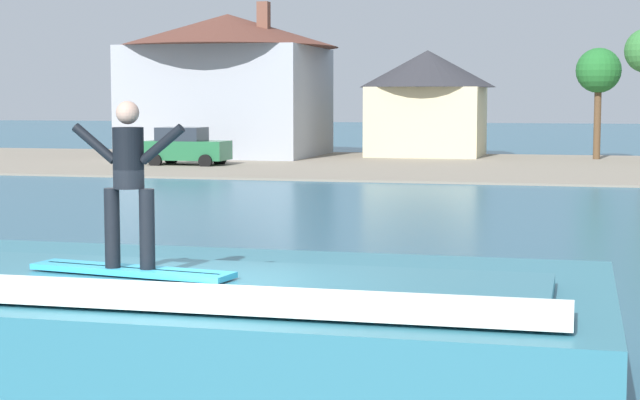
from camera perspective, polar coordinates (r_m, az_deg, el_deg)
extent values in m
cube|color=teal|center=(11.79, -5.26, -7.30)|extent=(8.37, 4.74, 1.25)
cube|color=teal|center=(11.10, -6.30, -4.45)|extent=(7.11, 2.13, 0.14)
cube|color=white|center=(10.23, -8.14, -5.17)|extent=(7.53, 0.85, 0.12)
cube|color=#33A5CC|center=(11.24, -10.14, -3.76)|extent=(2.33, 0.79, 0.06)
cube|color=black|center=(11.24, -10.14, -3.63)|extent=(2.09, 0.38, 0.01)
cylinder|color=black|center=(11.22, -11.14, -1.49)|extent=(0.16, 0.16, 0.84)
cylinder|color=black|center=(11.06, -9.31, -1.56)|extent=(0.16, 0.16, 0.84)
cylinder|color=black|center=(11.07, -10.30, 2.25)|extent=(0.32, 0.32, 0.63)
sphere|color=tan|center=(11.06, -10.34, 4.66)|extent=(0.24, 0.24, 0.24)
cylinder|color=black|center=(11.22, -12.06, 2.99)|extent=(0.49, 0.10, 0.42)
cylinder|color=black|center=(10.92, -8.51, 2.99)|extent=(0.49, 0.10, 0.42)
cube|color=gray|center=(50.30, 9.42, 1.81)|extent=(120.00, 20.56, 0.08)
cube|color=#23663D|center=(50.49, -7.15, 2.68)|extent=(3.84, 1.88, 0.90)
cube|color=#262D38|center=(50.56, -7.47, 3.55)|extent=(2.11, 1.69, 0.64)
cylinder|color=black|center=(51.01, -5.43, 2.22)|extent=(0.64, 0.22, 0.64)
cylinder|color=black|center=(49.15, -6.20, 2.09)|extent=(0.64, 0.22, 0.64)
cylinder|color=black|center=(51.89, -8.04, 2.25)|extent=(0.64, 0.22, 0.64)
cylinder|color=black|center=(50.06, -8.89, 2.12)|extent=(0.64, 0.22, 0.64)
cube|color=#9EA3AD|center=(58.56, -4.97, 5.26)|extent=(9.84, 8.79, 5.99)
cone|color=brown|center=(58.68, -5.00, 9.08)|extent=(12.20, 12.20, 1.82)
cube|color=brown|center=(56.71, -3.06, 9.72)|extent=(0.60, 0.60, 1.80)
cube|color=beige|center=(58.51, 5.80, 4.20)|extent=(6.02, 5.88, 3.83)
cone|color=#2D2D33|center=(58.52, 5.83, 7.06)|extent=(7.46, 7.46, 2.02)
cylinder|color=brown|center=(56.45, 14.73, 4.07)|extent=(0.36, 0.36, 3.96)
sphere|color=#22682B|center=(56.45, 14.79, 6.78)|extent=(2.31, 2.31, 2.31)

